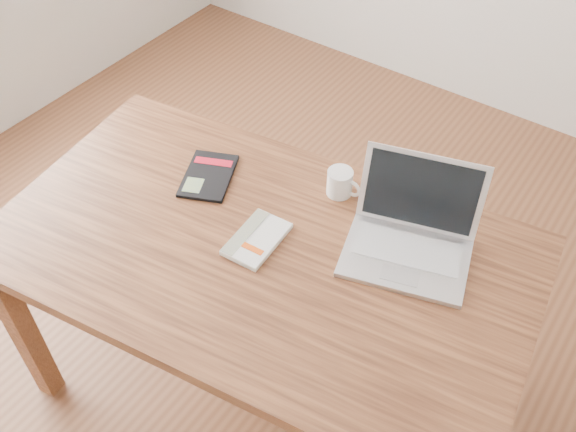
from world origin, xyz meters
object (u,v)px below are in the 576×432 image
Objects in this scene: coffee_mug at (341,182)px; black_guidebook at (208,176)px; desk at (262,267)px; laptop at (411,234)px; white_guidebook at (257,239)px.

black_guidebook is at bearing -153.28° from coffee_mug.
laptop is at bearing 27.44° from desk.
desk is 14.29× the size of coffee_mug.
coffee_mug reaches higher than white_guidebook.
black_guidebook is 0.65m from laptop.
black_guidebook is 2.24× the size of coffee_mug.
coffee_mug is at bearing 70.09° from desk.
coffee_mug is (0.07, 0.31, 0.13)m from desk.
laptop is at bearing 28.86° from white_guidebook.
laptop reaches higher than coffee_mug.
desk is 0.34m from black_guidebook.
black_guidebook reaches higher than desk.
laptop is (0.33, 0.24, 0.14)m from desk.
white_guidebook is 0.31m from coffee_mug.
black_guidebook is (-0.30, 0.13, 0.10)m from desk.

